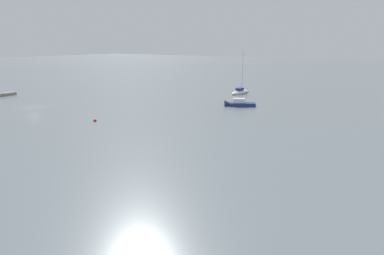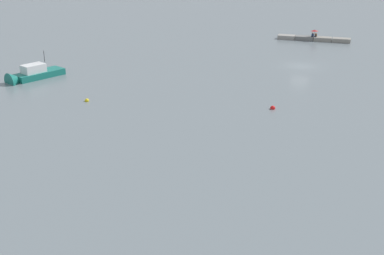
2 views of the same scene
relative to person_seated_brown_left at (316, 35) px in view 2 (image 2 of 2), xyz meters
The scene contains 8 objects.
ground_plane 19.92m from the person_seated_brown_left, 89.07° to the left, with size 500.00×500.00×0.00m, color slate.
seawall_pier 0.69m from the person_seated_brown_left, ahead, with size 12.89×1.80×0.71m.
person_seated_brown_left is the anchor object (origin of this frame).
person_seated_blue_right 0.56m from the person_seated_brown_left, ahead, with size 0.44×0.63×0.73m.
umbrella_open_red 0.90m from the person_seated_brown_left, ahead, with size 1.27×1.27×1.28m.
motorboat_teal_far 50.88m from the person_seated_brown_left, 48.82° to the left, with size 5.34×8.08×4.37m.
mooring_buoy_near 49.44m from the person_seated_brown_left, 63.83° to the left, with size 0.49×0.49×0.49m.
mooring_buoy_mid 40.47m from the person_seated_brown_left, 88.55° to the left, with size 0.55×0.55×0.55m.
Camera 2 is at (-6.93, 72.60, 17.81)m, focal length 46.66 mm.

